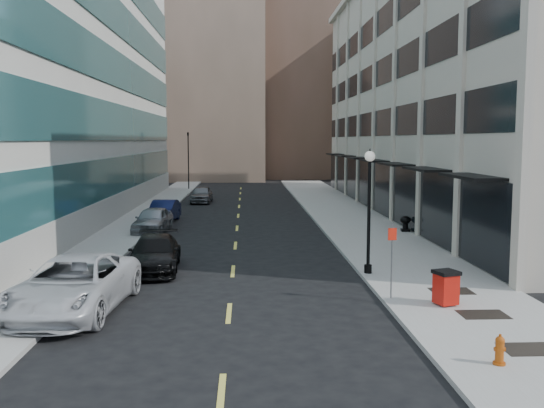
{
  "coord_description": "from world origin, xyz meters",
  "views": [
    {
      "loc": [
        0.54,
        -16.29,
        5.35
      ],
      "look_at": [
        1.69,
        10.25,
        2.51
      ],
      "focal_mm": 40.0,
      "sensor_mm": 36.0,
      "label": 1
    }
  ],
  "objects": [
    {
      "name": "skyline_stone",
      "position": [
        18.0,
        66.0,
        10.0
      ],
      "size": [
        10.0,
        14.0,
        20.0
      ],
      "primitive_type": "cube",
      "color": "#AFA694",
      "rests_on": "ground"
    },
    {
      "name": "traffic_signal",
      "position": [
        -5.5,
        48.0,
        5.72
      ],
      "size": [
        0.66,
        0.66,
        6.98
      ],
      "color": "black",
      "rests_on": "ground"
    },
    {
      "name": "lamppost",
      "position": [
        5.3,
        6.77,
        3.01
      ],
      "size": [
        0.4,
        0.4,
        4.87
      ],
      "color": "black",
      "rests_on": "sidewalk_right"
    },
    {
      "name": "trash_bin",
      "position": [
        6.82,
        2.1,
        0.75
      ],
      "size": [
        0.86,
        0.86,
        1.11
      ],
      "rotation": [
        0.0,
        0.0,
        0.32
      ],
      "color": "red",
      "rests_on": "sidewalk_right"
    },
    {
      "name": "skyline_tan_far",
      "position": [
        -14.0,
        78.0,
        11.0
      ],
      "size": [
        12.0,
        14.0,
        22.0
      ],
      "primitive_type": "cube",
      "color": "#947560",
      "rests_on": "ground"
    },
    {
      "name": "road_centerline",
      "position": [
        0.0,
        17.0,
        0.01
      ],
      "size": [
        0.15,
        68.2,
        0.01
      ],
      "color": "#D8CC4C",
      "rests_on": "ground"
    },
    {
      "name": "ground",
      "position": [
        0.0,
        0.0,
        0.0
      ],
      "size": [
        160.0,
        160.0,
        0.0
      ],
      "primitive_type": "plane",
      "color": "black",
      "rests_on": "ground"
    },
    {
      "name": "sidewalk_left",
      "position": [
        -6.5,
        20.0,
        0.07
      ],
      "size": [
        3.0,
        80.0,
        0.15
      ],
      "primitive_type": "cube",
      "color": "#99968B",
      "rests_on": "ground"
    },
    {
      "name": "skyline_tan_near",
      "position": [
        -4.0,
        68.0,
        14.0
      ],
      "size": [
        14.0,
        18.0,
        28.0
      ],
      "primitive_type": "cube",
      "color": "#947560",
      "rests_on": "ground"
    },
    {
      "name": "sign_post",
      "position": [
        5.3,
        2.99,
        1.75
      ],
      "size": [
        0.29,
        0.08,
        2.5
      ],
      "rotation": [
        0.0,
        0.0,
        0.19
      ],
      "color": "slate",
      "rests_on": "sidewalk_right"
    },
    {
      "name": "car_blue_sedan",
      "position": [
        -4.8,
        23.07,
        0.7
      ],
      "size": [
        1.85,
        4.39,
        1.41
      ],
      "primitive_type": "imported",
      "rotation": [
        0.0,
        0.0,
        -0.09
      ],
      "color": "#111741",
      "rests_on": "ground"
    },
    {
      "name": "skyline_brown",
      "position": [
        8.0,
        72.0,
        17.0
      ],
      "size": [
        12.0,
        16.0,
        34.0
      ],
      "primitive_type": "cube",
      "color": "brown",
      "rests_on": "ground"
    },
    {
      "name": "grate_far",
      "position": [
        7.6,
        3.8,
        0.15
      ],
      "size": [
        1.4,
        1.0,
        0.01
      ],
      "primitive_type": "cube",
      "color": "black",
      "rests_on": "sidewalk_right"
    },
    {
      "name": "fire_hydrant",
      "position": [
        6.4,
        -2.97,
        0.5
      ],
      "size": [
        0.29,
        0.29,
        0.72
      ],
      "rotation": [
        0.0,
        0.0,
        -0.15
      ],
      "color": "#BE4D0D",
      "rests_on": "sidewalk_right"
    },
    {
      "name": "car_grey_sedan",
      "position": [
        -3.2,
        35.0,
        0.71
      ],
      "size": [
        1.81,
        4.22,
        1.42
      ],
      "primitive_type": "imported",
      "rotation": [
        0.0,
        0.0,
        -0.03
      ],
      "color": "slate",
      "rests_on": "ground"
    },
    {
      "name": "car_white_van",
      "position": [
        -4.8,
        2.3,
        0.86
      ],
      "size": [
        3.38,
        6.44,
        1.73
      ],
      "primitive_type": "imported",
      "rotation": [
        0.0,
        0.0,
        -0.08
      ],
      "color": "silver",
      "rests_on": "ground"
    },
    {
      "name": "car_black_pickup",
      "position": [
        -3.2,
        8.21,
        0.71
      ],
      "size": [
        2.27,
        5.0,
        1.42
      ],
      "primitive_type": "imported",
      "rotation": [
        0.0,
        0.0,
        0.06
      ],
      "color": "black",
      "rests_on": "ground"
    },
    {
      "name": "urn_planter",
      "position": [
        9.6,
        17.4,
        0.69
      ],
      "size": [
        0.64,
        0.64,
        0.88
      ],
      "rotation": [
        0.0,
        0.0,
        -0.09
      ],
      "color": "black",
      "rests_on": "sidewalk_right"
    },
    {
      "name": "car_silver_sedan",
      "position": [
        -4.8,
        18.4,
        0.74
      ],
      "size": [
        2.14,
        4.51,
        1.49
      ],
      "primitive_type": "imported",
      "rotation": [
        0.0,
        0.0,
        -0.09
      ],
      "color": "gray",
      "rests_on": "ground"
    },
    {
      "name": "grate_mid",
      "position": [
        7.6,
        1.0,
        0.15
      ],
      "size": [
        1.4,
        1.0,
        0.01
      ],
      "primitive_type": "cube",
      "color": "black",
      "rests_on": "sidewalk_right"
    },
    {
      "name": "sidewalk_right",
      "position": [
        7.5,
        20.0,
        0.07
      ],
      "size": [
        5.0,
        80.0,
        0.15
      ],
      "primitive_type": "cube",
      "color": "#99968B",
      "rests_on": "ground"
    },
    {
      "name": "building_left",
      "position": [
        -15.95,
        27.0,
        9.99
      ],
      "size": [
        16.14,
        46.0,
        20.0
      ],
      "color": "beige",
      "rests_on": "ground"
    },
    {
      "name": "grate_near",
      "position": [
        7.6,
        -2.0,
        0.15
      ],
      "size": [
        1.4,
        1.0,
        0.01
      ],
      "primitive_type": "cube",
      "color": "black",
      "rests_on": "sidewalk_right"
    },
    {
      "name": "building_right",
      "position": [
        16.94,
        26.99,
        8.99
      ],
      "size": [
        15.3,
        46.5,
        18.25
      ],
      "color": "#AFA694",
      "rests_on": "ground"
    }
  ]
}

